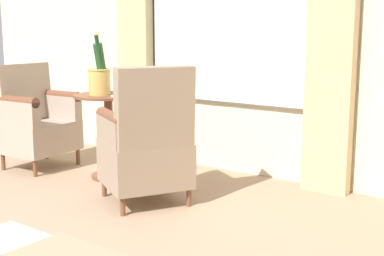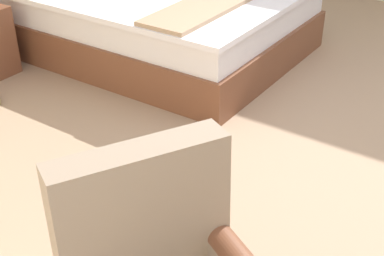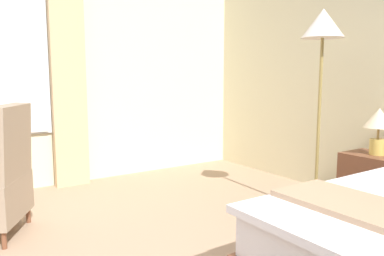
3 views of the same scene
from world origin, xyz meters
name	(u,v)px [view 3 (image 3 of 3)]	position (x,y,z in m)	size (l,w,h in m)	color
nightstand	(375,185)	(-0.59, 2.89, 0.26)	(0.52, 0.38, 0.53)	brown
bedside_lamp	(379,123)	(-0.59, 2.89, 0.81)	(0.25, 0.25, 0.40)	gold
floor_lamp_brass	(322,42)	(-0.89, 2.49, 1.48)	(0.35, 0.35, 1.75)	olive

